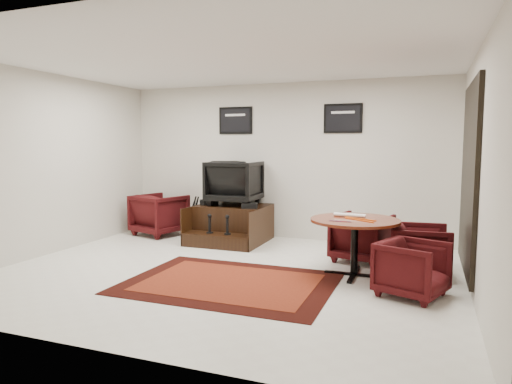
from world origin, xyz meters
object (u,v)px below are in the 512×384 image
table_chair_back (362,235)px  table_chair_corner (413,266)px  meeting_table (355,226)px  shine_chair (235,180)px  shine_podium (232,225)px  armchair_side (160,212)px  table_chair_window (421,248)px

table_chair_back → table_chair_corner: table_chair_back is taller
meeting_table → table_chair_corner: bearing=-38.9°
table_chair_corner → shine_chair: bearing=76.2°
table_chair_back → meeting_table: bearing=104.9°
shine_podium → table_chair_back: bearing=-14.7°
armchair_side → table_chair_corner: size_ratio=1.24×
shine_podium → table_chair_back: (2.35, -0.62, 0.09)m
table_chair_window → armchair_side: bearing=71.4°
meeting_table → shine_chair: bearing=146.7°
meeting_table → table_chair_back: (-0.01, 0.80, -0.27)m
shine_podium → table_chair_corner: size_ratio=1.83×
armchair_side → table_chair_corner: (4.60, -2.04, -0.08)m
armchair_side → table_chair_back: bearing=-172.9°
table_chair_back → table_chair_corner: bearing=132.4°
table_chair_back → table_chair_window: 0.94m
table_chair_back → table_chair_corner: 1.58m
meeting_table → table_chair_back: 0.85m
table_chair_back → table_chair_corner: size_ratio=1.12×
table_chair_corner → shine_podium: bearing=77.9°
armchair_side → table_chair_back: armchair_side is taller
shine_chair → table_chair_window: shine_chair is taller
table_chair_window → meeting_table: bearing=107.0°
table_chair_corner → table_chair_back: bearing=49.0°
armchair_side → table_chair_corner: armchair_side is taller
armchair_side → table_chair_window: bearing=-176.8°
armchair_side → meeting_table: 4.13m
meeting_table → table_chair_corner: 0.99m
shine_podium → armchair_side: size_ratio=1.48×
shine_chair → meeting_table: 2.85m
shine_chair → table_chair_back: 2.56m
shine_chair → table_chair_corner: size_ratio=1.27×
shine_podium → armchair_side: (-1.50, 0.03, 0.14)m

